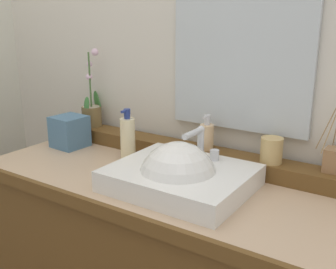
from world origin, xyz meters
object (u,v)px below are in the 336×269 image
object	(u,v)px
soap_dispenser	(207,136)
lotion_bottle	(128,138)
tissue_box	(70,132)
soap_bar	(167,150)
tumbler_cup	(272,150)
potted_plant	(92,110)
reed_diffuser	(335,159)
sink_basin	(179,179)

from	to	relation	value
soap_dispenser	lotion_bottle	xyz separation A→B (m)	(-0.28, -0.13, -0.02)
tissue_box	lotion_bottle	bearing A→B (deg)	1.16
soap_bar	tumbler_cup	world-z (taller)	tumbler_cup
soap_dispenser	lotion_bottle	distance (m)	0.31
tissue_box	soap_dispenser	bearing A→B (deg)	12.67
potted_plant	tissue_box	world-z (taller)	potted_plant
soap_bar	tissue_box	distance (m)	0.51
soap_bar	reed_diffuser	world-z (taller)	reed_diffuser
soap_dispenser	tissue_box	size ratio (longest dim) A/B	1.00
soap_bar	tumbler_cup	size ratio (longest dim) A/B	0.79
potted_plant	tumbler_cup	bearing A→B (deg)	-1.26
potted_plant	tumbler_cup	world-z (taller)	potted_plant
sink_basin	soap_dispenser	distance (m)	0.27
sink_basin	soap_dispenser	xyz separation A→B (m)	(-0.04, 0.25, 0.08)
potted_plant	tissue_box	size ratio (longest dim) A/B	2.62
reed_diffuser	tissue_box	world-z (taller)	reed_diffuser
soap_bar	sink_basin	bearing A→B (deg)	-42.64
sink_basin	tumbler_cup	world-z (taller)	sink_basin
tumbler_cup	tissue_box	world-z (taller)	tumbler_cup
sink_basin	lotion_bottle	size ratio (longest dim) A/B	2.15
sink_basin	potted_plant	xyz separation A→B (m)	(-0.64, 0.27, 0.10)
potted_plant	soap_dispenser	xyz separation A→B (m)	(0.60, -0.01, -0.02)
tumbler_cup	sink_basin	bearing A→B (deg)	-130.78
lotion_bottle	tumbler_cup	bearing A→B (deg)	13.08
sink_basin	reed_diffuser	distance (m)	0.50
reed_diffuser	tissue_box	size ratio (longest dim) A/B	1.94
soap_dispenser	sink_basin	bearing A→B (deg)	-81.63
potted_plant	sink_basin	bearing A→B (deg)	-22.77
sink_basin	reed_diffuser	bearing A→B (deg)	33.86
soap_dispenser	tissue_box	xyz separation A→B (m)	(-0.60, -0.13, -0.05)
sink_basin	reed_diffuser	xyz separation A→B (m)	(0.42, 0.28, 0.07)
potted_plant	soap_bar	bearing A→B (deg)	-16.85
soap_bar	reed_diffuser	distance (m)	0.56
soap_bar	lotion_bottle	world-z (taller)	lotion_bottle
soap_dispenser	lotion_bottle	world-z (taller)	lotion_bottle
tumbler_cup	lotion_bottle	xyz separation A→B (m)	(-0.53, -0.12, -0.02)
potted_plant	tissue_box	distance (m)	0.16
tumbler_cup	soap_bar	bearing A→B (deg)	-157.65
soap_dispenser	reed_diffuser	world-z (taller)	reed_diffuser
lotion_bottle	reed_diffuser	bearing A→B (deg)	11.73
soap_bar	potted_plant	distance (m)	0.55
soap_dispenser	tissue_box	world-z (taller)	soap_dispenser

